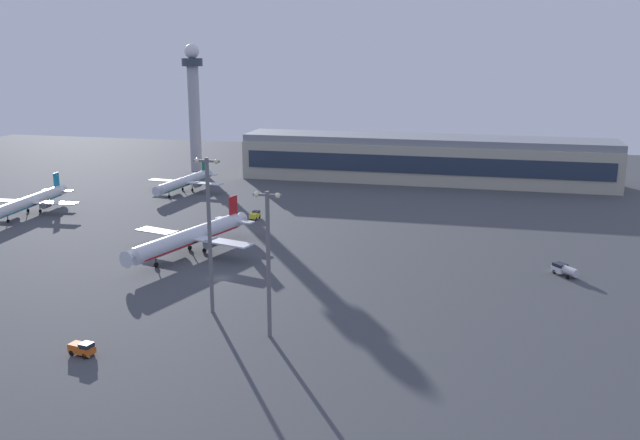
# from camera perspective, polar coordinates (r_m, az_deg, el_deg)

# --- Properties ---
(ground_plane) EXTENTS (416.00, 416.00, 0.00)m
(ground_plane) POSITION_cam_1_polar(r_m,az_deg,el_deg) (149.02, -8.17, -4.78)
(ground_plane) COLOR #424449
(terminal_building) EXTENTS (133.23, 22.40, 16.40)m
(terminal_building) POSITION_cam_1_polar(r_m,az_deg,el_deg) (256.25, 8.64, 4.97)
(terminal_building) COLOR #B2AD99
(terminal_building) RESTS_ON ground
(control_tower) EXTENTS (8.00, 8.00, 49.08)m
(control_tower) POSITION_cam_1_polar(r_m,az_deg,el_deg) (277.11, -10.35, 9.71)
(control_tower) COLOR #A8A8B2
(control_tower) RESTS_ON ground
(airplane_mid_apron) EXTENTS (32.56, 41.48, 10.82)m
(airplane_mid_apron) POSITION_cam_1_polar(r_m,az_deg,el_deg) (166.69, -10.58, -1.38)
(airplane_mid_apron) COLOR silver
(airplane_mid_apron) RESTS_ON ground
(airplane_near_gate) EXTENTS (29.35, 37.70, 9.67)m
(airplane_near_gate) POSITION_cam_1_polar(r_m,az_deg,el_deg) (220.43, -22.81, 1.39)
(airplane_near_gate) COLOR silver
(airplane_near_gate) RESTS_ON ground
(airplane_taxiway_distant) EXTENTS (27.44, 35.20, 9.02)m
(airplane_taxiway_distant) POSITION_cam_1_polar(r_m,az_deg,el_deg) (239.43, -11.09, 3.10)
(airplane_taxiway_distant) COLOR silver
(airplane_taxiway_distant) RESTS_ON ground
(maintenance_van) EXTENTS (2.22, 4.25, 2.25)m
(maintenance_van) POSITION_cam_1_polar(r_m,az_deg,el_deg) (198.55, -5.37, 0.41)
(maintenance_van) COLOR yellow
(maintenance_van) RESTS_ON ground
(fuel_truck) EXTENTS (5.60, 6.21, 2.35)m
(fuel_truck) POSITION_cam_1_polar(r_m,az_deg,el_deg) (157.85, 19.51, -3.87)
(fuel_truck) COLOR white
(fuel_truck) RESTS_ON ground
(baggage_tractor) EXTENTS (4.43, 2.70, 2.25)m
(baggage_tractor) POSITION_cam_1_polar(r_m,az_deg,el_deg) (118.08, -18.99, -9.97)
(baggage_tractor) COLOR #D85919
(baggage_tractor) RESTS_ON ground
(apron_light_west) EXTENTS (4.80, 0.90, 25.13)m
(apron_light_west) POSITION_cam_1_polar(r_m,az_deg,el_deg) (114.57, -4.28, -2.90)
(apron_light_west) COLOR slate
(apron_light_west) RESTS_ON ground
(apron_light_east) EXTENTS (4.80, 0.90, 28.89)m
(apron_light_east) POSITION_cam_1_polar(r_m,az_deg,el_deg) (126.03, -9.11, -0.55)
(apron_light_east) COLOR slate
(apron_light_east) RESTS_ON ground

